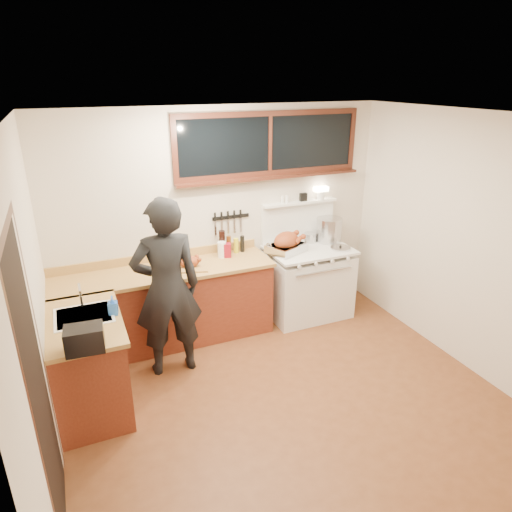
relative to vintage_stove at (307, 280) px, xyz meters
name	(u,v)px	position (x,y,z in m)	size (l,w,h in m)	color
ground_plane	(286,398)	(-1.00, -1.41, -0.48)	(4.00, 3.50, 0.02)	#5E3018
room_shell	(291,236)	(-1.00, -1.41, 1.18)	(4.10, 3.60, 2.65)	beige
counter_back	(167,306)	(-1.80, 0.04, -0.01)	(2.44, 0.64, 1.00)	maroon
counter_left	(89,363)	(-2.70, -0.79, -0.02)	(0.64, 1.09, 0.90)	maroon
sink_unit	(85,321)	(-2.68, -0.71, 0.38)	(0.50, 0.45, 0.37)	white
vintage_stove	(307,280)	(0.00, 0.00, 0.00)	(1.02, 0.74, 1.59)	white
back_window	(270,151)	(-0.40, 0.31, 1.60)	(2.32, 0.13, 0.77)	black
left_doorway	(40,391)	(-2.99, -1.96, 0.62)	(0.02, 1.04, 2.17)	black
knife_strip	(230,218)	(-0.92, 0.32, 0.84)	(0.46, 0.03, 0.28)	black
man	(167,288)	(-1.89, -0.51, 0.47)	(0.70, 0.47, 1.87)	black
soap_bottle	(113,305)	(-2.43, -0.78, 0.52)	(0.09, 0.10, 0.18)	blue
toaster	(84,339)	(-2.70, -1.29, 0.53)	(0.30, 0.22, 0.20)	black
cutting_board	(190,263)	(-1.52, -0.02, 0.49)	(0.48, 0.42, 0.14)	#B18546
roast_turkey	(287,244)	(-0.31, 0.01, 0.53)	(0.54, 0.48, 0.25)	silver
stockpot	(329,230)	(0.36, 0.14, 0.59)	(0.36, 0.36, 0.31)	silver
saucepan	(310,237)	(0.13, 0.20, 0.49)	(0.17, 0.28, 0.12)	silver
pot_lid	(340,248)	(0.35, -0.17, 0.44)	(0.28, 0.28, 0.04)	silver
coffee_tin	(226,250)	(-1.04, 0.13, 0.52)	(0.13, 0.12, 0.17)	maroon
pitcher	(222,250)	(-1.08, 0.15, 0.53)	(0.12, 0.12, 0.19)	white
bottle_cluster	(229,244)	(-0.96, 0.22, 0.56)	(0.32, 0.07, 0.30)	black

